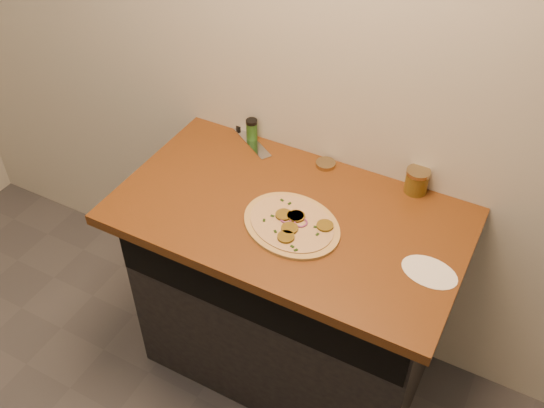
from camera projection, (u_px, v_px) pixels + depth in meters
The scene contains 8 objects.
cabinet at pixel (291, 294), 2.39m from camera, with size 1.10×0.60×0.86m, color black.
countertop at pixel (290, 215), 2.07m from camera, with size 1.20×0.70×0.04m, color #673013.
pizza at pixel (292, 224), 2.00m from camera, with size 0.44×0.44×0.02m.
chefs_knife at pixel (242, 131), 2.40m from camera, with size 0.30×0.21×0.02m.
mason_jar_lid at pixel (326, 164), 2.24m from camera, with size 0.07×0.07×0.02m, color #9C855A.
salsa_jar at pixel (417, 181), 2.11m from camera, with size 0.08×0.08×0.09m.
spice_shaker at pixel (252, 130), 2.34m from camera, with size 0.05×0.05×0.09m.
flour_spill at pixel (429, 272), 1.85m from camera, with size 0.18×0.18×0.00m, color white.
Camera 1 is at (0.66, 0.04, 2.28)m, focal length 40.00 mm.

